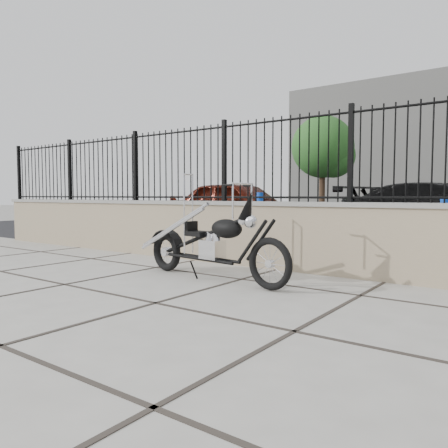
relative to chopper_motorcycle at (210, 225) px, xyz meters
name	(u,v)px	position (x,y,z in m)	size (l,w,h in m)	color
ground_plane	(155,303)	(0.33, -1.27, -0.68)	(90.00, 90.00, 0.00)	#99968E
parking_lot	(429,227)	(0.33, 11.23, -0.68)	(30.00, 30.00, 0.00)	black
retaining_wall	(281,235)	(0.33, 1.23, -0.20)	(14.00, 0.36, 0.96)	gray
iron_fence	(281,159)	(0.33, 1.23, 0.88)	(14.00, 0.08, 1.20)	black
chopper_motorcycle	(210,225)	(0.00, 0.00, 0.00)	(2.26, 0.40, 1.35)	black
car_red	(239,207)	(-3.52, 5.80, 0.06)	(1.73, 4.31, 1.47)	#431109
car_black	(445,214)	(1.70, 5.72, -0.01)	(1.86, 4.57, 1.33)	black
bollard_a	(260,219)	(-1.40, 3.46, -0.12)	(0.13, 0.13, 1.11)	#0B39A6
bollard_b	(444,230)	(2.09, 3.26, -0.17)	(0.12, 0.12, 1.02)	blue
tree_left	(323,144)	(-5.33, 15.57, 2.83)	(2.97, 2.97, 5.01)	#382619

